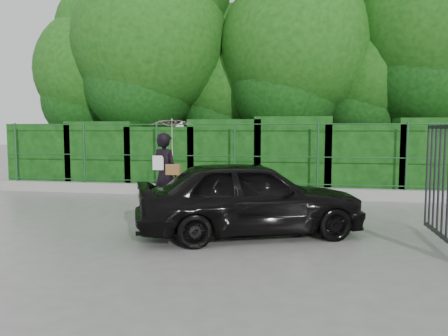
# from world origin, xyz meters

# --- Properties ---
(ground) EXTENTS (80.00, 80.00, 0.00)m
(ground) POSITION_xyz_m (0.00, 0.00, 0.00)
(ground) COLOR gray
(kerb) EXTENTS (14.00, 0.25, 0.30)m
(kerb) POSITION_xyz_m (0.00, 4.50, 0.15)
(kerb) COLOR #9E9E99
(kerb) RESTS_ON ground
(fence) EXTENTS (14.13, 0.06, 1.80)m
(fence) POSITION_xyz_m (0.22, 4.50, 1.20)
(fence) COLOR #1B4724
(fence) RESTS_ON kerb
(hedge) EXTENTS (14.20, 1.20, 2.28)m
(hedge) POSITION_xyz_m (0.07, 5.50, 1.07)
(hedge) COLOR black
(hedge) RESTS_ON ground
(trees) EXTENTS (17.10, 6.15, 8.08)m
(trees) POSITION_xyz_m (1.14, 7.74, 4.62)
(trees) COLOR black
(trees) RESTS_ON ground
(woman) EXTENTS (1.02, 0.97, 2.17)m
(woman) POSITION_xyz_m (-0.64, 1.70, 1.40)
(woman) COLOR black
(woman) RESTS_ON ground
(car) EXTENTS (4.38, 3.04, 1.39)m
(car) POSITION_xyz_m (1.38, 0.08, 0.69)
(car) COLOR black
(car) RESTS_ON ground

